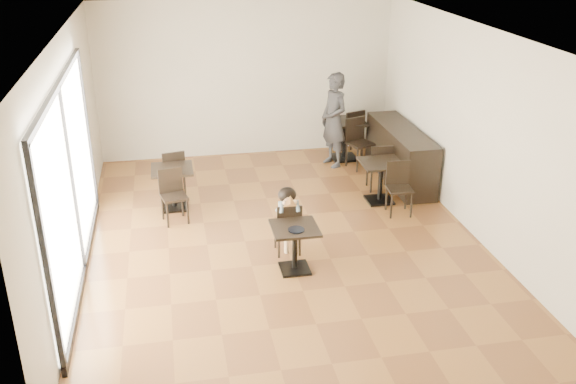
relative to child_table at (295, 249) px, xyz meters
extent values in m
cube|color=brown|center=(0.00, 0.99, -0.34)|extent=(6.00, 8.00, 0.01)
cube|color=silver|center=(0.00, 0.99, 2.86)|extent=(6.00, 8.00, 0.01)
cube|color=beige|center=(0.00, 4.99, 1.26)|extent=(6.00, 0.01, 3.20)
cube|color=beige|center=(0.00, -3.01, 1.26)|extent=(6.00, 0.01, 3.20)
cube|color=beige|center=(-3.00, 0.99, 1.26)|extent=(0.01, 8.00, 3.20)
cube|color=beige|center=(3.00, 0.99, 1.26)|extent=(0.01, 8.00, 3.20)
cube|color=white|center=(-2.97, 0.49, 1.06)|extent=(0.04, 4.50, 2.60)
cylinder|color=black|center=(0.00, -0.10, 0.35)|extent=(0.23, 0.23, 0.01)
imported|color=#333337|center=(1.59, 3.96, 0.60)|extent=(0.65, 0.80, 1.89)
cube|color=black|center=(2.65, 2.99, 0.16)|extent=(0.60, 2.40, 1.00)
camera|label=1|loc=(-1.60, -7.81, 4.33)|focal=40.00mm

